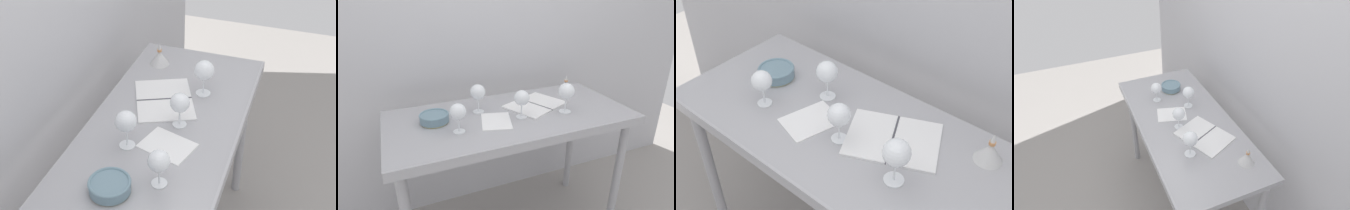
{
  "view_description": "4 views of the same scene",
  "coord_description": "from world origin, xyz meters",
  "views": [
    {
      "loc": [
        -1.53,
        -0.55,
        2.17
      ],
      "look_at": [
        0.06,
        -0.01,
        0.98
      ],
      "focal_mm": 50.95,
      "sensor_mm": 36.0,
      "label": 1
    },
    {
      "loc": [
        -0.6,
        -1.37,
        1.59
      ],
      "look_at": [
        -0.04,
        -0.03,
        0.97
      ],
      "focal_mm": 30.27,
      "sensor_mm": 36.0,
      "label": 2
    },
    {
      "loc": [
        0.79,
        -0.93,
        1.99
      ],
      "look_at": [
        -0.01,
        0.02,
        0.98
      ],
      "focal_mm": 45.69,
      "sensor_mm": 36.0,
      "label": 3
    },
    {
      "loc": [
        1.46,
        -0.64,
        2.23
      ],
      "look_at": [
        -0.07,
        0.0,
        1.0
      ],
      "focal_mm": 30.74,
      "sensor_mm": 36.0,
      "label": 4
    }
  ],
  "objects": [
    {
      "name": "wine_glass_far_left",
      "position": [
        -0.17,
        0.09,
        1.02
      ],
      "size": [
        0.09,
        0.09,
        0.17
      ],
      "color": "white",
      "rests_on": "steel_counter"
    },
    {
      "name": "back_wall",
      "position": [
        0.0,
        0.49,
        1.3
      ],
      "size": [
        3.8,
        0.04,
        2.6
      ],
      "primitive_type": "cube",
      "color": "#B5B5BA",
      "rests_on": "ground_plane"
    },
    {
      "name": "wine_glass_near_center",
      "position": [
        0.04,
        -0.07,
        1.01
      ],
      "size": [
        0.09,
        0.09,
        0.16
      ],
      "color": "white",
      "rests_on": "steel_counter"
    },
    {
      "name": "decanter_funnel",
      "position": [
        0.5,
        0.19,
        0.94
      ],
      "size": [
        0.1,
        0.1,
        0.12
      ],
      "color": "silver",
      "rests_on": "steel_counter"
    },
    {
      "name": "wine_glass_near_left",
      "position": [
        -0.33,
        -0.11,
        1.01
      ],
      "size": [
        0.08,
        0.08,
        0.16
      ],
      "color": "white",
      "rests_on": "steel_counter"
    },
    {
      "name": "steel_counter",
      "position": [
        0.0,
        -0.01,
        0.79
      ],
      "size": [
        1.4,
        0.65,
        0.9
      ],
      "color": "#9F9FA4",
      "rests_on": "ground_plane"
    },
    {
      "name": "wine_glass_near_right",
      "position": [
        0.31,
        -0.1,
        1.02
      ],
      "size": [
        0.09,
        0.09,
        0.18
      ],
      "color": "white",
      "rests_on": "steel_counter"
    },
    {
      "name": "tasting_bowl",
      "position": [
        -0.43,
        0.05,
        0.93
      ],
      "size": [
        0.16,
        0.16,
        0.05
      ],
      "color": "#DBCC66",
      "rests_on": "steel_counter"
    },
    {
      "name": "tasting_sheet_upper",
      "position": [
        -0.11,
        -0.06,
        0.9
      ],
      "size": [
        0.21,
        0.25,
        0.0
      ],
      "primitive_type": "cube",
      "rotation": [
        0.0,
        0.0,
        -0.28
      ],
      "color": "white",
      "rests_on": "steel_counter"
    },
    {
      "name": "open_notebook",
      "position": [
        0.19,
        0.06,
        0.9
      ],
      "size": [
        0.42,
        0.37,
        0.01
      ],
      "rotation": [
        0.0,
        0.0,
        0.42
      ],
      "color": "white",
      "rests_on": "steel_counter"
    }
  ]
}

